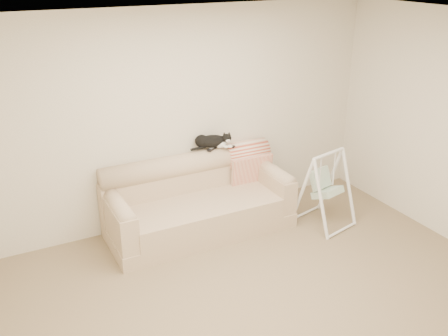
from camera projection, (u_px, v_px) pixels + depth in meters
name	position (u px, v px, depth m)	size (l,w,h in m)	color
ground_plane	(269.00, 302.00, 4.83)	(5.00, 5.00, 0.00)	brown
room_shell	(276.00, 155.00, 4.23)	(5.04, 4.04, 2.60)	beige
sofa	(197.00, 203.00, 6.00)	(2.20, 0.93, 0.90)	tan
remote_a	(212.00, 148.00, 6.12)	(0.18, 0.14, 0.03)	black
remote_b	(228.00, 146.00, 6.20)	(0.15, 0.16, 0.02)	black
tuxedo_cat	(212.00, 141.00, 6.10)	(0.52, 0.31, 0.21)	black
throw_blanket	(246.00, 156.00, 6.38)	(0.56, 0.38, 0.58)	#B8412A
baby_swing	(325.00, 188.00, 6.08)	(0.71, 0.74, 0.96)	white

